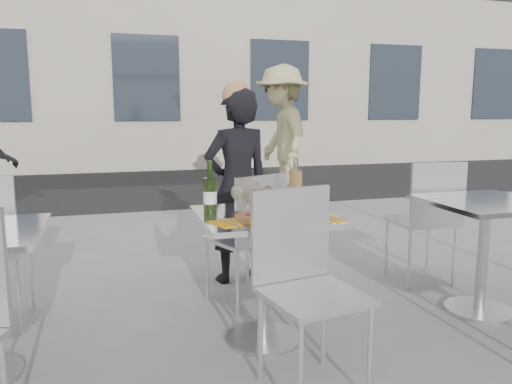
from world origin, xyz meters
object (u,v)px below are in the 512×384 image
object	(u,v)px
side_table_right	(484,232)
pizza_far	(272,205)
wine_bottle	(210,193)
pedestrian_b	(282,138)
wineglass_white_a	(237,193)
chair_near	(303,271)
carafe	(295,187)
napkin_right	(323,219)
salad_plate	(263,206)
sugar_shaker	(286,201)
wineglass_white_b	(258,191)
woman_diner	(237,187)
wineglass_red_a	(268,194)
pizza_near	(265,217)
napkin_left	(231,222)
side_chair_rfar	(428,212)
wineglass_red_b	(290,192)
chair_far	(251,229)
main_table	(263,250)

from	to	relation	value
side_table_right	pizza_far	world-z (taller)	pizza_far
wine_bottle	pedestrian_b	bearing A→B (deg)	65.06
pizza_far	wineglass_white_a	xyz separation A→B (m)	(-0.24, -0.08, 0.09)
chair_near	carafe	xyz separation A→B (m)	(0.19, 0.61, 0.31)
pedestrian_b	napkin_right	bearing A→B (deg)	-14.10
salad_plate	sugar_shaker	bearing A→B (deg)	13.17
wine_bottle	wineglass_white_b	bearing A→B (deg)	7.01
side_table_right	napkin_right	world-z (taller)	napkin_right
side_table_right	woman_diner	distance (m)	1.76
side_table_right	wineglass_white_a	xyz separation A→B (m)	(-1.63, 0.08, 0.32)
wineglass_red_a	pedestrian_b	bearing A→B (deg)	69.73
wine_bottle	chair_near	bearing A→B (deg)	-59.79
woman_diner	salad_plate	distance (m)	1.04
chair_near	pedestrian_b	xyz separation A→B (m)	(1.35, 4.18, 0.40)
napkin_right	wine_bottle	bearing A→B (deg)	137.70
wine_bottle	pizza_far	bearing A→B (deg)	9.48
chair_near	pizza_near	bearing A→B (deg)	92.73
wineglass_white_a	napkin_left	size ratio (longest dim) A/B	0.69
side_chair_rfar	napkin_right	world-z (taller)	side_chair_rfar
side_chair_rfar	pizza_far	size ratio (longest dim) A/B	3.06
napkin_left	wineglass_red_b	bearing A→B (deg)	9.15
chair_far	woman_diner	bearing A→B (deg)	-116.88
chair_near	napkin_left	bearing A→B (deg)	122.61
chair_near	wineglass_red_a	size ratio (longest dim) A/B	6.02
woman_diner	wineglass_white_a	distance (m)	1.02
side_table_right	salad_plate	xyz separation A→B (m)	(-1.49, 0.03, 0.25)
carafe	sugar_shaker	size ratio (longest dim) A/B	2.71
carafe	napkin_left	distance (m)	0.58
side_chair_rfar	napkin_left	distance (m)	1.86
sugar_shaker	pizza_far	bearing A→B (deg)	118.02
chair_far	main_table	bearing A→B (deg)	59.79
sugar_shaker	napkin_right	distance (m)	0.32
sugar_shaker	wineglass_white_b	distance (m)	0.18
sugar_shaker	wineglass_white_b	xyz separation A→B (m)	(-0.15, 0.07, 0.06)
pedestrian_b	salad_plate	xyz separation A→B (m)	(-1.39, -3.68, -0.17)
wineglass_red_a	carafe	bearing A→B (deg)	32.03
woman_diner	sugar_shaker	distance (m)	1.00
pizza_far	salad_plate	world-z (taller)	salad_plate
chair_near	wineglass_red_a	distance (m)	0.57
pizza_near	wineglass_red_b	world-z (taller)	wineglass_red_b
chair_near	wineglass_white_b	size ratio (longest dim) A/B	6.02
salad_plate	wineglass_red_a	xyz separation A→B (m)	(0.02, -0.02, 0.07)
side_table_right	pizza_near	distance (m)	1.55
side_chair_rfar	sugar_shaker	xyz separation A→B (m)	(-1.31, -0.49, 0.24)
pizza_near	wineglass_red_b	bearing A→B (deg)	38.16
pedestrian_b	pizza_far	xyz separation A→B (m)	(-1.29, -3.55, -0.19)
napkin_left	chair_far	bearing A→B (deg)	48.09
chair_far	wine_bottle	xyz separation A→B (m)	(-0.35, -0.41, 0.32)
side_table_right	main_table	bearing A→B (deg)	180.00
side_table_right	sugar_shaker	distance (m)	1.37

